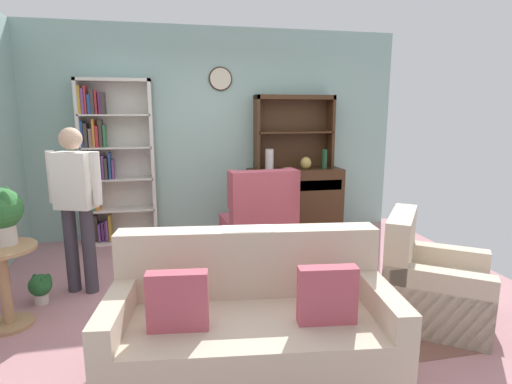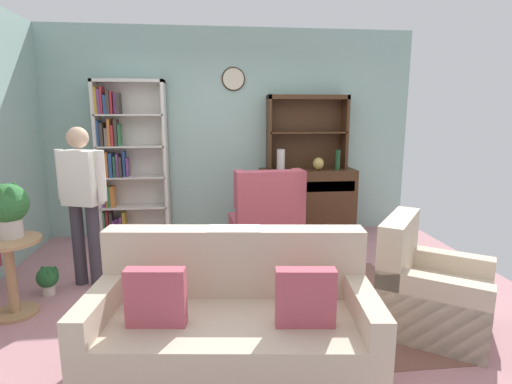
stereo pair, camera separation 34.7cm
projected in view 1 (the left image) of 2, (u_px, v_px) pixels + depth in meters
The scene contains 18 objects.
ground_plane at pixel (250, 296), 3.80m from camera, with size 5.40×4.60×0.02m, color #B27A7F.
wall_back at pixel (220, 133), 5.57m from camera, with size 5.00×0.09×2.80m.
area_rug at pixel (279, 308), 3.55m from camera, with size 2.53×1.92×0.01m, color brown.
bookshelf at pixel (111, 162), 5.17m from camera, with size 0.90×0.30×2.10m.
sideboard at pixel (295, 198), 5.69m from camera, with size 1.30×0.45×0.92m.
sideboard_hutch at pixel (294, 122), 5.59m from camera, with size 1.10×0.26×1.00m.
vase_tall at pixel (269, 160), 5.43m from camera, with size 0.11×0.11×0.29m, color beige.
vase_round at pixel (306, 163), 5.56m from camera, with size 0.15×0.15×0.17m, color tan.
bottle_wine at pixel (324, 159), 5.58m from camera, with size 0.07×0.07×0.27m, color #194223.
couch_floral at pixel (251, 327), 2.65m from camera, with size 1.89×1.06×0.90m.
armchair_floral at pixel (430, 286), 3.32m from camera, with size 1.07×1.07×0.88m.
wingback_chair at pixel (259, 224), 4.84m from camera, with size 0.85×0.86×1.05m.
plant_stand at pixel (4, 278), 3.18m from camera, with size 0.52×0.52×0.67m.
potted_plant_large at pixel (0, 212), 3.14m from camera, with size 0.33×0.33×0.46m.
potted_plant_small at pixel (41, 287), 3.61m from camera, with size 0.20×0.20×0.27m.
person_reading at pixel (76, 199), 3.72m from camera, with size 0.52×0.31×1.56m.
coffee_table at pixel (257, 266), 3.57m from camera, with size 0.80×0.50×0.42m.
book_stack at pixel (250, 255), 3.60m from camera, with size 0.18×0.14×0.05m.
Camera 1 is at (-0.67, -3.47, 1.69)m, focal length 28.40 mm.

